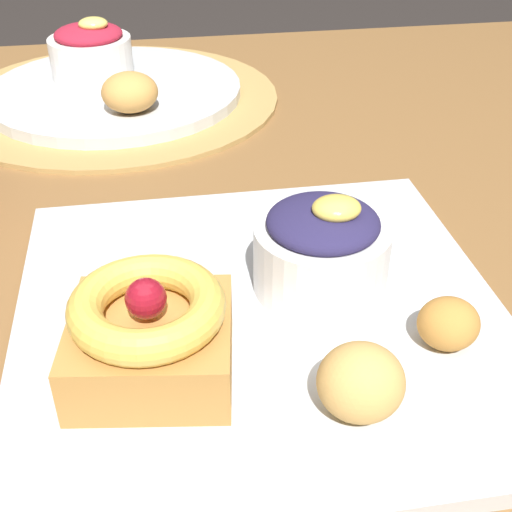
{
  "coord_description": "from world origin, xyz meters",
  "views": [
    {
      "loc": [
        0.01,
        -0.49,
        1.01
      ],
      "look_at": [
        0.07,
        -0.14,
        0.77
      ],
      "focal_mm": 47.6,
      "sensor_mm": 36.0,
      "label": 1
    }
  ],
  "objects_px": {
    "back_ramekin": "(91,51)",
    "front_plate": "(261,317)",
    "fritter_front": "(361,382)",
    "back_plate": "(115,91)",
    "back_pastry": "(130,92)",
    "berry_ramekin": "(322,249)",
    "fritter_middle": "(448,324)",
    "cake_slice": "(150,332)"
  },
  "relations": [
    {
      "from": "fritter_front",
      "to": "fritter_middle",
      "type": "relative_size",
      "value": 1.26
    },
    {
      "from": "cake_slice",
      "to": "back_ramekin",
      "type": "relative_size",
      "value": 1.09
    },
    {
      "from": "back_plate",
      "to": "back_ramekin",
      "type": "height_order",
      "value": "back_ramekin"
    },
    {
      "from": "back_ramekin",
      "to": "back_pastry",
      "type": "xyz_separation_m",
      "value": [
        0.04,
        -0.11,
        -0.01
      ]
    },
    {
      "from": "fritter_front",
      "to": "back_ramekin",
      "type": "xyz_separation_m",
      "value": [
        -0.15,
        0.53,
        0.01
      ]
    },
    {
      "from": "back_ramekin",
      "to": "back_pastry",
      "type": "bearing_deg",
      "value": -69.5
    },
    {
      "from": "fritter_middle",
      "to": "back_ramekin",
      "type": "distance_m",
      "value": 0.54
    },
    {
      "from": "front_plate",
      "to": "fritter_front",
      "type": "bearing_deg",
      "value": -68.41
    },
    {
      "from": "fritter_front",
      "to": "back_ramekin",
      "type": "bearing_deg",
      "value": 106.05
    },
    {
      "from": "berry_ramekin",
      "to": "fritter_front",
      "type": "xyz_separation_m",
      "value": [
        -0.01,
        -0.11,
        -0.01
      ]
    },
    {
      "from": "front_plate",
      "to": "berry_ramekin",
      "type": "bearing_deg",
      "value": 23.37
    },
    {
      "from": "fritter_middle",
      "to": "back_plate",
      "type": "height_order",
      "value": "fritter_middle"
    },
    {
      "from": "fritter_front",
      "to": "front_plate",
      "type": "bearing_deg",
      "value": 111.59
    },
    {
      "from": "back_ramekin",
      "to": "front_plate",
      "type": "bearing_deg",
      "value": -75.15
    },
    {
      "from": "front_plate",
      "to": "back_plate",
      "type": "bearing_deg",
      "value": 103.04
    },
    {
      "from": "back_plate",
      "to": "front_plate",
      "type": "bearing_deg",
      "value": -76.96
    },
    {
      "from": "front_plate",
      "to": "cake_slice",
      "type": "height_order",
      "value": "cake_slice"
    },
    {
      "from": "front_plate",
      "to": "back_ramekin",
      "type": "relative_size",
      "value": 3.39
    },
    {
      "from": "berry_ramekin",
      "to": "back_plate",
      "type": "xyz_separation_m",
      "value": [
        -0.14,
        0.39,
        -0.03
      ]
    },
    {
      "from": "fritter_middle",
      "to": "back_plate",
      "type": "bearing_deg",
      "value": 113.32
    },
    {
      "from": "fritter_front",
      "to": "fritter_middle",
      "type": "xyz_separation_m",
      "value": [
        0.07,
        0.04,
        -0.0
      ]
    },
    {
      "from": "berry_ramekin",
      "to": "back_plate",
      "type": "bearing_deg",
      "value": 109.4
    },
    {
      "from": "back_ramekin",
      "to": "berry_ramekin",
      "type": "bearing_deg",
      "value": -69.33
    },
    {
      "from": "berry_ramekin",
      "to": "fritter_middle",
      "type": "bearing_deg",
      "value": -48.58
    },
    {
      "from": "berry_ramekin",
      "to": "back_plate",
      "type": "distance_m",
      "value": 0.41
    },
    {
      "from": "cake_slice",
      "to": "fritter_middle",
      "type": "height_order",
      "value": "cake_slice"
    },
    {
      "from": "cake_slice",
      "to": "fritter_front",
      "type": "distance_m",
      "value": 0.12
    },
    {
      "from": "front_plate",
      "to": "cake_slice",
      "type": "xyz_separation_m",
      "value": [
        -0.07,
        -0.04,
        0.03
      ]
    },
    {
      "from": "back_ramekin",
      "to": "back_pastry",
      "type": "distance_m",
      "value": 0.12
    },
    {
      "from": "berry_ramekin",
      "to": "back_ramekin",
      "type": "relative_size",
      "value": 0.96
    },
    {
      "from": "berry_ramekin",
      "to": "back_ramekin",
      "type": "xyz_separation_m",
      "value": [
        -0.16,
        0.42,
        0.0
      ]
    },
    {
      "from": "berry_ramekin",
      "to": "back_plate",
      "type": "relative_size",
      "value": 0.32
    },
    {
      "from": "fritter_middle",
      "to": "back_ramekin",
      "type": "bearing_deg",
      "value": 114.1
    },
    {
      "from": "back_plate",
      "to": "back_pastry",
      "type": "height_order",
      "value": "back_pastry"
    },
    {
      "from": "back_plate",
      "to": "back_pastry",
      "type": "distance_m",
      "value": 0.08
    },
    {
      "from": "fritter_middle",
      "to": "back_ramekin",
      "type": "height_order",
      "value": "back_ramekin"
    },
    {
      "from": "berry_ramekin",
      "to": "back_pastry",
      "type": "height_order",
      "value": "berry_ramekin"
    },
    {
      "from": "cake_slice",
      "to": "fritter_front",
      "type": "relative_size",
      "value": 2.15
    },
    {
      "from": "berry_ramekin",
      "to": "back_pastry",
      "type": "relative_size",
      "value": 1.54
    },
    {
      "from": "fritter_front",
      "to": "back_ramekin",
      "type": "height_order",
      "value": "back_ramekin"
    },
    {
      "from": "front_plate",
      "to": "back_plate",
      "type": "relative_size",
      "value": 1.11
    },
    {
      "from": "fritter_front",
      "to": "back_pastry",
      "type": "bearing_deg",
      "value": 104.87
    }
  ]
}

